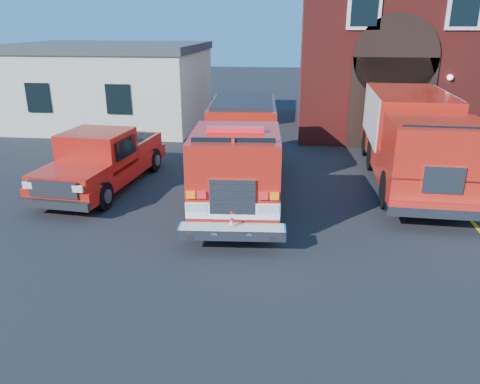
# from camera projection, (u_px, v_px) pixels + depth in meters

# --- Properties ---
(ground) EXTENTS (100.00, 100.00, 0.00)m
(ground) POSITION_uv_depth(u_px,v_px,m) (245.00, 220.00, 13.53)
(ground) COLOR black
(ground) RESTS_ON ground
(parking_stripe_near) EXTENTS (0.12, 3.00, 0.01)m
(parking_stripe_near) POSITION_uv_depth(u_px,v_px,m) (468.00, 217.00, 13.74)
(parking_stripe_near) COLOR yellow
(parking_stripe_near) RESTS_ON ground
(parking_stripe_mid) EXTENTS (0.12, 3.00, 0.01)m
(parking_stripe_mid) POSITION_uv_depth(u_px,v_px,m) (440.00, 184.00, 16.54)
(parking_stripe_mid) COLOR yellow
(parking_stripe_mid) RESTS_ON ground
(parking_stripe_far) EXTENTS (0.12, 3.00, 0.01)m
(parking_stripe_far) POSITION_uv_depth(u_px,v_px,m) (419.00, 161.00, 19.34)
(parking_stripe_far) COLOR yellow
(parking_stripe_far) RESTS_ON ground
(fire_station) EXTENTS (15.20, 10.20, 8.45)m
(fire_station) POSITION_uv_depth(u_px,v_px,m) (448.00, 46.00, 24.13)
(fire_station) COLOR maroon
(fire_station) RESTS_ON ground
(side_building) EXTENTS (10.20, 8.20, 4.35)m
(side_building) POSITION_uv_depth(u_px,v_px,m) (110.00, 84.00, 25.93)
(side_building) COLOR beige
(side_building) RESTS_ON ground
(fire_engine) EXTENTS (3.15, 9.17, 2.78)m
(fire_engine) POSITION_uv_depth(u_px,v_px,m) (240.00, 150.00, 15.42)
(fire_engine) COLOR black
(fire_engine) RESTS_ON ground
(pickup_truck) EXTENTS (2.75, 6.35, 2.02)m
(pickup_truck) POSITION_uv_depth(u_px,v_px,m) (103.00, 160.00, 16.01)
(pickup_truck) COLOR black
(pickup_truck) RESTS_ON ground
(secondary_truck) EXTENTS (3.12, 9.18, 2.95)m
(secondary_truck) POSITION_uv_depth(u_px,v_px,m) (413.00, 136.00, 16.59)
(secondary_truck) COLOR black
(secondary_truck) RESTS_ON ground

